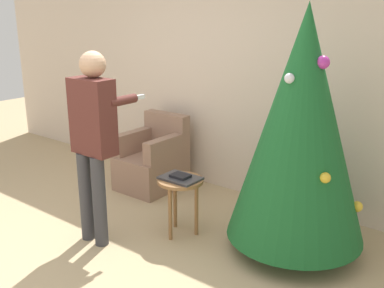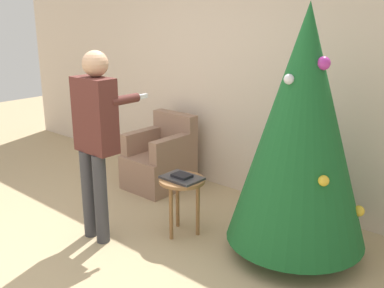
{
  "view_description": "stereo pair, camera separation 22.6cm",
  "coord_description": "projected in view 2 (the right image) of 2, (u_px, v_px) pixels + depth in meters",
  "views": [
    {
      "loc": [
        2.84,
        -1.97,
        2.03
      ],
      "look_at": [
        0.62,
        0.88,
        0.95
      ],
      "focal_mm": 42.0,
      "sensor_mm": 36.0,
      "label": 1
    },
    {
      "loc": [
        3.02,
        -1.83,
        2.03
      ],
      "look_at": [
        0.62,
        0.88,
        0.95
      ],
      "focal_mm": 42.0,
      "sensor_mm": 36.0,
      "label": 2
    }
  ],
  "objects": [
    {
      "name": "person_standing",
      "position": [
        96.0,
        130.0,
        3.92
      ],
      "size": [
        0.43,
        0.57,
        1.71
      ],
      "color": "#38383D",
      "rests_on": "ground_plane"
    },
    {
      "name": "armchair",
      "position": [
        161.0,
        160.0,
        5.33
      ],
      "size": [
        0.61,
        0.72,
        0.86
      ],
      "color": "#93705B",
      "rests_on": "ground_plane"
    },
    {
      "name": "christmas_tree",
      "position": [
        302.0,
        128.0,
        3.6
      ],
      "size": [
        1.16,
        1.16,
        2.1
      ],
      "color": "brown",
      "rests_on": "ground_plane"
    },
    {
      "name": "side_stool",
      "position": [
        182.0,
        188.0,
        4.13
      ],
      "size": [
        0.43,
        0.43,
        0.55
      ],
      "color": "olive",
      "rests_on": "ground_plane"
    },
    {
      "name": "book",
      "position": [
        182.0,
        176.0,
        4.1
      ],
      "size": [
        0.17,
        0.13,
        0.02
      ],
      "color": "black",
      "rests_on": "laptop"
    },
    {
      "name": "laptop",
      "position": [
        182.0,
        178.0,
        4.1
      ],
      "size": [
        0.36,
        0.26,
        0.02
      ],
      "color": "#38383D",
      "rests_on": "side_stool"
    },
    {
      "name": "wall_back",
      "position": [
        230.0,
        74.0,
        5.02
      ],
      "size": [
        8.0,
        0.06,
        2.7
      ],
      "color": "beige",
      "rests_on": "ground_plane"
    },
    {
      "name": "ground_plane",
      "position": [
        69.0,
        259.0,
        3.81
      ],
      "size": [
        14.0,
        14.0,
        0.0
      ],
      "primitive_type": "plane",
      "color": "tan"
    }
  ]
}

